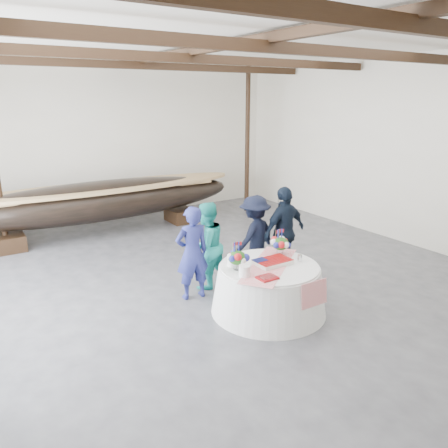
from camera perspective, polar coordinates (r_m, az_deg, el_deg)
floor at (r=8.72m, az=1.04°, el=-7.51°), size 10.00×12.00×0.01m
wall_back at (r=13.45m, az=-13.44°, el=10.46°), size 10.00×0.02×4.50m
wall_right at (r=11.60m, az=22.41°, el=8.81°), size 0.02×12.00×4.50m
ceiling at (r=8.04m, az=1.22°, el=23.29°), size 10.00×12.00×0.01m
pavilion_structure at (r=8.64m, az=-1.82°, el=19.49°), size 9.80×11.76×4.50m
longboat_display at (r=11.84m, az=-15.72°, el=2.95°), size 7.61×1.52×1.43m
banquet_table at (r=7.47m, az=5.86°, el=-8.37°), size 1.94×1.94×0.83m
tabletop_items at (r=7.32m, az=4.80°, el=-4.07°), size 1.76×1.53×0.40m
guest_woman_blue at (r=7.78m, az=-4.17°, el=-3.80°), size 0.66×0.46×1.71m
guest_woman_teal at (r=8.22m, az=-2.31°, el=-2.82°), size 0.94×0.82×1.66m
guest_man_left at (r=8.72m, az=4.03°, el=-1.67°), size 1.21×0.89×1.67m
guest_man_right at (r=8.82m, az=7.88°, el=-1.00°), size 1.13×0.58×1.84m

